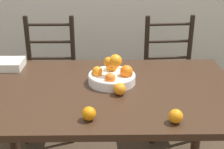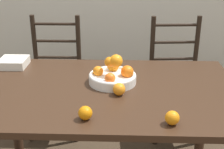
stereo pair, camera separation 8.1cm
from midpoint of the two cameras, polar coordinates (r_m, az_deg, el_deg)
dining_table at (r=1.83m, az=-2.72°, el=-5.36°), size 1.56×0.96×0.76m
fruit_bowl at (r=1.84m, az=-1.22°, el=-0.13°), size 0.28×0.28×0.18m
orange_loose_0 at (r=1.69m, az=0.06°, el=-2.70°), size 0.07×0.07×0.07m
orange_loose_1 at (r=1.46m, az=-5.84°, el=-7.14°), size 0.07×0.07×0.07m
orange_loose_2 at (r=1.45m, az=10.02°, el=-7.56°), size 0.07×0.07×0.07m
chair_left at (r=2.69m, az=-12.11°, el=-0.99°), size 0.42×0.40×0.99m
chair_right at (r=2.68m, az=9.79°, el=-0.87°), size 0.45×0.43×0.99m
book_stack at (r=2.19m, az=-19.25°, el=1.78°), size 0.18×0.18×0.05m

